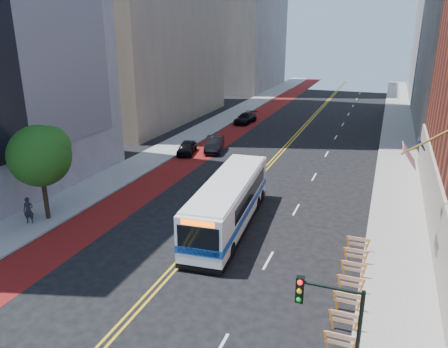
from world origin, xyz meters
TOP-DOWN VIEW (x-y plane):
  - ground at (0.00, 0.00)m, footprint 160.00×160.00m
  - sidewalk_left at (-12.00, 30.00)m, footprint 4.00×140.00m
  - sidewalk_right at (12.00, 30.00)m, footprint 4.00×140.00m
  - bus_lane_paint at (-8.10, 30.00)m, footprint 3.60×140.00m
  - center_line_inner at (-0.18, 30.00)m, footprint 0.14×140.00m
  - center_line_outer at (0.18, 30.00)m, footprint 0.14×140.00m
  - lane_dashes at (4.80, 38.00)m, footprint 0.14×98.20m
  - construction_barriers at (9.60, 3.42)m, footprint 1.42×10.91m
  - street_tree at (-11.24, 6.04)m, footprint 4.20×4.20m
  - traffic_signal at (9.41, -3.51)m, footprint 2.21×0.34m
  - transit_bus at (1.07, 9.50)m, footprint 3.79×12.76m
  - car_a at (-9.30, 24.81)m, footprint 2.48×4.34m
  - car_b at (-6.93, 26.84)m, footprint 2.85×5.12m
  - car_c at (-8.25, 41.96)m, footprint 2.45×5.04m
  - pedestrian at (-11.91, 4.92)m, footprint 0.80×0.68m

SIDE VIEW (x-z plane):
  - ground at x=0.00m, z-range 0.00..0.00m
  - center_line_inner at x=-0.18m, z-range 0.00..0.01m
  - center_line_outer at x=0.18m, z-range 0.00..0.01m
  - bus_lane_paint at x=-8.10m, z-range 0.00..0.01m
  - lane_dashes at x=4.80m, z-range 0.00..0.01m
  - sidewalk_left at x=-12.00m, z-range 0.00..0.15m
  - sidewalk_right at x=12.00m, z-range 0.00..0.15m
  - construction_barriers at x=9.60m, z-range 0.17..1.18m
  - car_a at x=-9.30m, z-range 0.00..1.39m
  - car_c at x=-8.25m, z-range 0.00..1.41m
  - car_b at x=-6.93m, z-range 0.00..1.60m
  - pedestrian at x=-11.91m, z-range 0.15..2.00m
  - transit_bus at x=1.07m, z-range 0.08..3.53m
  - traffic_signal at x=9.41m, z-range 1.18..6.26m
  - street_tree at x=-11.24m, z-range 1.56..8.26m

